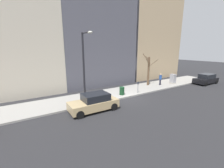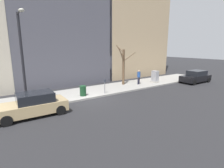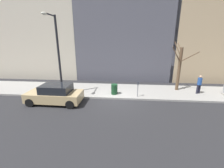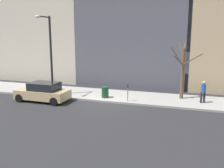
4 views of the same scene
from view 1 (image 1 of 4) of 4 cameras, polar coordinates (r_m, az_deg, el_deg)
The scene contains 12 objects.
ground_plane at distance 16.63m, azimuth 6.13°, elevation -5.24°, with size 120.00×120.00×0.00m, color #232326.
sidewalk at distance 18.13m, azimuth 2.16°, elevation -3.35°, with size 4.00×36.00×0.15m, color gray.
parked_car_black at distance 27.11m, azimuth 32.17°, elevation 1.61°, with size 2.02×4.25×1.52m.
parked_car_tan at distance 13.11m, azimuth -6.82°, elevation -7.01°, with size 1.97×4.23×1.52m.
parking_meter at distance 17.84m, azimuth 9.85°, elevation -0.81°, with size 0.14×0.10×1.35m.
utility_box at distance 24.21m, azimuth 22.16°, elevation 1.79°, with size 0.83×0.61×1.43m.
streetlamp at distance 13.58m, azimuth -10.37°, elevation 7.81°, with size 1.97×0.32×6.50m.
bare_tree at distance 21.78m, azimuth 13.73°, elevation 5.22°, with size 2.07×2.36×4.49m.
trash_bin at distance 17.02m, azimuth 3.79°, elevation -2.64°, with size 0.56×0.56×0.90m, color #14381E.
pedestrian_near_meter at distance 22.60m, azimuth 17.96°, elevation 1.98°, with size 0.36×0.38×1.66m.
office_tower_left at distance 32.54m, azimuth 10.56°, elevation 27.02°, with size 11.10×11.10×26.21m, color tan.
office_block_center at distance 25.73m, azimuth -9.02°, elevation 19.31°, with size 11.21×11.21×16.07m, color #4C4C56.
Camera 1 is at (-12.21, 10.00, 5.26)m, focal length 24.00 mm.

